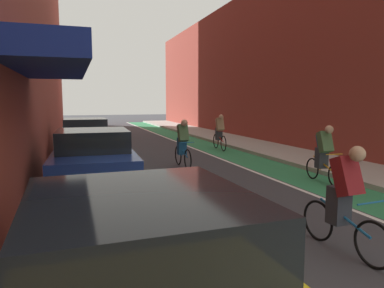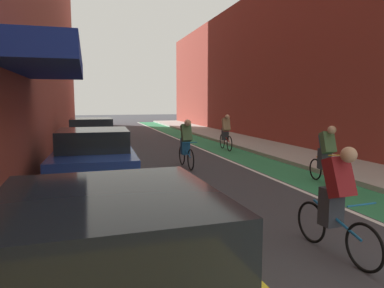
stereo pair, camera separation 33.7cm
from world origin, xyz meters
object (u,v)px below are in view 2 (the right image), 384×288
parked_sedan_blue (94,158)px  parked_sedan_white (92,136)px  cyclist_far (226,131)px  cyclist_mid (326,153)px  parked_sedan_yellow_cab (109,276)px  cyclist_lead (336,201)px  cyclist_trailing (186,142)px

parked_sedan_blue → parked_sedan_white: same height
cyclist_far → parked_sedan_white: bearing=179.5°
cyclist_mid → parked_sedan_yellow_cab: bearing=-139.0°
parked_sedan_white → cyclist_far: (5.91, -0.05, 0.07)m
parked_sedan_blue → cyclist_lead: size_ratio=2.56×
parked_sedan_blue → cyclist_far: cyclist_far is taller
parked_sedan_blue → parked_sedan_yellow_cab: bearing=-90.0°
parked_sedan_white → cyclist_lead: bearing=-73.7°
parked_sedan_yellow_cab → parked_sedan_white: size_ratio=0.94×
cyclist_lead → parked_sedan_white: bearing=106.3°
parked_sedan_white → cyclist_trailing: (3.01, -3.76, 0.06)m
parked_sedan_blue → cyclist_mid: 6.08m
cyclist_lead → cyclist_trailing: 7.28m
cyclist_lead → cyclist_far: cyclist_far is taller
parked_sedan_yellow_cab → cyclist_far: (5.91, 12.29, 0.07)m
parked_sedan_yellow_cab → cyclist_trailing: 9.10m
cyclist_lead → cyclist_far: (2.67, 10.98, 0.04)m
parked_sedan_yellow_cab → cyclist_far: size_ratio=2.45×
parked_sedan_blue → cyclist_mid: bearing=-10.9°
cyclist_mid → parked_sedan_blue: bearing=169.1°
parked_sedan_yellow_cab → parked_sedan_white: bearing=90.0°
parked_sedan_white → cyclist_lead: (3.23, -11.04, 0.02)m
cyclist_mid → cyclist_far: (-0.06, 7.11, 0.01)m
cyclist_lead → cyclist_mid: (2.73, 3.87, 0.03)m
parked_sedan_yellow_cab → parked_sedan_blue: bearing=90.0°
parked_sedan_blue → cyclist_trailing: bearing=36.8°
parked_sedan_blue → cyclist_far: bearing=45.2°
parked_sedan_white → cyclist_far: bearing=-0.5°
cyclist_lead → cyclist_far: size_ratio=0.97×
cyclist_mid → cyclist_far: size_ratio=0.95×
cyclist_trailing → parked_sedan_yellow_cab: bearing=-109.3°
parked_sedan_yellow_cab → cyclist_far: 13.64m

